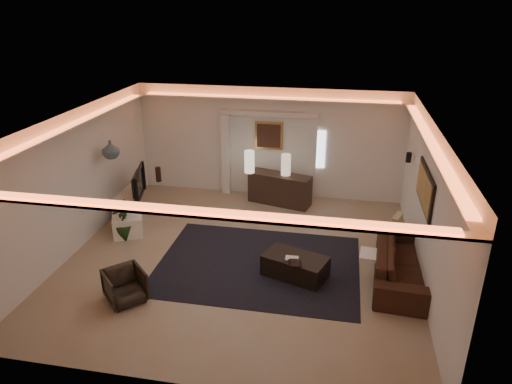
% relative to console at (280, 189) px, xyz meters
% --- Properties ---
extents(floor, '(7.00, 7.00, 0.00)m').
position_rel_console_xyz_m(floor, '(-0.39, -2.91, -0.40)').
color(floor, gray).
rests_on(floor, ground).
extents(ceiling, '(7.00, 7.00, 0.00)m').
position_rel_console_xyz_m(ceiling, '(-0.39, -2.91, 2.50)').
color(ceiling, white).
rests_on(ceiling, ground).
extents(wall_back, '(7.00, 0.00, 7.00)m').
position_rel_console_xyz_m(wall_back, '(-0.39, 0.59, 1.05)').
color(wall_back, white).
rests_on(wall_back, ground).
extents(wall_front, '(7.00, 0.00, 7.00)m').
position_rel_console_xyz_m(wall_front, '(-0.39, -6.41, 1.05)').
color(wall_front, white).
rests_on(wall_front, ground).
extents(wall_left, '(0.00, 7.00, 7.00)m').
position_rel_console_xyz_m(wall_left, '(-3.89, -2.91, 1.05)').
color(wall_left, white).
rests_on(wall_left, ground).
extents(wall_right, '(0.00, 7.00, 7.00)m').
position_rel_console_xyz_m(wall_right, '(3.11, -2.91, 1.05)').
color(wall_right, white).
rests_on(wall_right, ground).
extents(cove_soffit, '(7.00, 7.00, 0.04)m').
position_rel_console_xyz_m(cove_soffit, '(-0.39, -2.91, 2.22)').
color(cove_soffit, silver).
rests_on(cove_soffit, ceiling).
extents(daylight_slit, '(0.25, 0.03, 1.00)m').
position_rel_console_xyz_m(daylight_slit, '(0.96, 0.57, 0.95)').
color(daylight_slit, white).
rests_on(daylight_slit, wall_back).
extents(area_rug, '(4.00, 3.00, 0.01)m').
position_rel_console_xyz_m(area_rug, '(0.01, -3.11, -0.39)').
color(area_rug, black).
rests_on(area_rug, ground).
extents(pilaster_left, '(0.22, 0.20, 2.20)m').
position_rel_console_xyz_m(pilaster_left, '(-1.54, 0.49, 0.70)').
color(pilaster_left, silver).
rests_on(pilaster_left, ground).
extents(pilaster_right, '(0.22, 0.20, 2.20)m').
position_rel_console_xyz_m(pilaster_right, '(0.76, 0.49, 0.70)').
color(pilaster_right, silver).
rests_on(pilaster_right, ground).
extents(alcove_header, '(2.52, 0.20, 0.12)m').
position_rel_console_xyz_m(alcove_header, '(-0.39, 0.49, 1.85)').
color(alcove_header, silver).
rests_on(alcove_header, wall_back).
extents(painting_frame, '(0.74, 0.04, 0.74)m').
position_rel_console_xyz_m(painting_frame, '(-0.39, 0.56, 1.25)').
color(painting_frame, tan).
rests_on(painting_frame, wall_back).
extents(painting_canvas, '(0.62, 0.02, 0.62)m').
position_rel_console_xyz_m(painting_canvas, '(-0.39, 0.54, 1.25)').
color(painting_canvas, '#4C2D1E').
rests_on(painting_canvas, wall_back).
extents(art_panel_frame, '(0.04, 1.64, 0.74)m').
position_rel_console_xyz_m(art_panel_frame, '(3.08, -2.61, 1.30)').
color(art_panel_frame, black).
rests_on(art_panel_frame, wall_right).
extents(art_panel_gold, '(0.02, 1.50, 0.62)m').
position_rel_console_xyz_m(art_panel_gold, '(3.05, -2.61, 1.30)').
color(art_panel_gold, tan).
rests_on(art_panel_gold, wall_right).
extents(wall_sconce, '(0.12, 0.12, 0.22)m').
position_rel_console_xyz_m(wall_sconce, '(2.99, -0.71, 1.28)').
color(wall_sconce, black).
rests_on(wall_sconce, wall_right).
extents(wall_niche, '(0.10, 0.55, 0.04)m').
position_rel_console_xyz_m(wall_niche, '(-3.83, -1.51, 1.25)').
color(wall_niche, silver).
rests_on(wall_niche, wall_left).
extents(console, '(1.68, 0.90, 0.80)m').
position_rel_console_xyz_m(console, '(0.00, 0.00, 0.00)').
color(console, black).
rests_on(console, ground).
extents(lamp_left, '(0.30, 0.30, 0.58)m').
position_rel_console_xyz_m(lamp_left, '(-0.80, 0.01, 0.69)').
color(lamp_left, '#FFF1CD').
rests_on(lamp_left, console).
extents(lamp_right, '(0.26, 0.26, 0.54)m').
position_rel_console_xyz_m(lamp_right, '(0.14, 0.01, 0.69)').
color(lamp_right, beige).
rests_on(lamp_right, console).
extents(media_ledge, '(1.65, 2.59, 0.48)m').
position_rel_console_xyz_m(media_ledge, '(-3.54, -1.48, -0.18)').
color(media_ledge, white).
rests_on(media_ledge, ground).
extents(tv, '(1.26, 0.48, 0.73)m').
position_rel_console_xyz_m(tv, '(-3.37, -1.35, 0.41)').
color(tv, black).
rests_on(tv, media_ledge).
extents(figurine, '(0.19, 0.19, 0.39)m').
position_rel_console_xyz_m(figurine, '(-3.22, -0.21, 0.24)').
color(figurine, '#351F18').
rests_on(figurine, media_ledge).
extents(ginger_jar, '(0.42, 0.42, 0.40)m').
position_rel_console_xyz_m(ginger_jar, '(-3.54, -1.97, 1.47)').
color(ginger_jar, slate).
rests_on(ginger_jar, wall_niche).
extents(plant, '(0.67, 0.67, 0.86)m').
position_rel_console_xyz_m(plant, '(-3.14, -2.53, 0.03)').
color(plant, black).
rests_on(plant, ground).
extents(sofa, '(2.48, 1.14, 0.71)m').
position_rel_console_xyz_m(sofa, '(2.76, -3.08, -0.05)').
color(sofa, '#4F2C21').
rests_on(sofa, ground).
extents(throw_blanket, '(0.61, 0.51, 0.06)m').
position_rel_console_xyz_m(throw_blanket, '(2.25, -3.26, 0.15)').
color(throw_blanket, beige).
rests_on(throw_blanket, sofa).
extents(throw_pillow, '(0.27, 0.46, 0.44)m').
position_rel_console_xyz_m(throw_pillow, '(2.76, -1.86, 0.15)').
color(throw_pillow, '#CAB78A').
rests_on(throw_pillow, sofa).
extents(coffee_table, '(1.34, 1.02, 0.44)m').
position_rel_console_xyz_m(coffee_table, '(0.78, -3.37, -0.20)').
color(coffee_table, '#2E2219').
rests_on(coffee_table, ground).
extents(bowl, '(0.28, 0.28, 0.07)m').
position_rel_console_xyz_m(bowl, '(0.79, -3.70, 0.04)').
color(bowl, black).
rests_on(bowl, coffee_table).
extents(magazine, '(0.25, 0.18, 0.03)m').
position_rel_console_xyz_m(magazine, '(0.72, -3.48, 0.02)').
color(magazine, beige).
rests_on(magazine, coffee_table).
extents(armchair, '(0.92, 0.92, 0.60)m').
position_rel_console_xyz_m(armchair, '(-2.08, -4.72, -0.10)').
color(armchair, black).
rests_on(armchair, ground).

